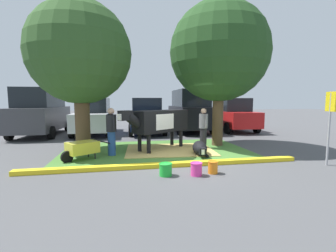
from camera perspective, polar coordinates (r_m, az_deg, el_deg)
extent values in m
plane|color=#4C4C4F|center=(7.59, 3.24, -8.14)|extent=(80.00, 80.00, 0.00)
cube|color=#477A33|center=(8.94, -2.89, -5.89)|extent=(6.80, 4.16, 0.02)
cube|color=yellow|center=(6.79, -0.23, -9.33)|extent=(8.00, 0.24, 0.12)
cube|color=tan|center=(8.94, 0.37, -5.79)|extent=(3.38, 2.64, 0.04)
cylinder|color=brown|center=(9.25, -19.89, 1.29)|extent=(0.53, 0.53, 2.30)
sphere|color=#2D5123|center=(9.38, -20.45, 16.23)|extent=(3.65, 3.65, 3.65)
cylinder|color=brown|center=(10.01, 11.90, 2.25)|extent=(0.44, 0.44, 2.43)
sphere|color=#23471E|center=(10.18, 12.23, 17.08)|extent=(3.98, 3.98, 3.98)
cube|color=black|center=(8.92, -1.64, 1.24)|extent=(2.28, 1.91, 0.80)
cube|color=white|center=(8.82, -2.33, 1.18)|extent=(1.15, 1.11, 0.56)
cylinder|color=black|center=(8.03, -8.38, 1.35)|extent=(0.70, 0.63, 0.58)
cube|color=black|center=(7.83, -10.24, 2.51)|extent=(0.51, 0.47, 0.32)
cube|color=white|center=(7.71, -11.43, 2.14)|extent=(0.21, 0.23, 0.20)
cylinder|color=black|center=(8.26, -4.67, -4.46)|extent=(0.14, 0.14, 0.71)
cylinder|color=black|center=(8.62, -6.85, -4.03)|extent=(0.14, 0.14, 0.71)
cylinder|color=black|center=(9.48, 3.12, -3.08)|extent=(0.14, 0.14, 0.71)
cylinder|color=black|center=(9.80, 0.93, -2.77)|extent=(0.14, 0.14, 0.71)
cylinder|color=black|center=(9.83, 3.32, 0.22)|extent=(0.06, 0.06, 0.70)
ellipsoid|color=black|center=(8.28, 7.65, -5.28)|extent=(0.67, 1.17, 0.48)
cube|color=black|center=(7.70, 8.28, -6.01)|extent=(0.25, 0.31, 0.22)
cube|color=silver|center=(7.58, 8.42, -6.20)|extent=(0.11, 0.08, 0.16)
cylinder|color=black|center=(8.01, 9.27, -7.02)|extent=(0.16, 0.36, 0.10)
cylinder|color=#23478C|center=(8.28, -13.41, -4.16)|extent=(0.26, 0.26, 0.83)
cylinder|color=black|center=(8.18, -13.53, 0.69)|extent=(0.34, 0.34, 0.57)
sphere|color=tan|center=(8.16, -13.60, 3.48)|extent=(0.23, 0.23, 0.23)
cylinder|color=black|center=(8.38, -14.16, 0.99)|extent=(0.09, 0.09, 0.54)
cylinder|color=black|center=(7.98, -12.88, 0.78)|extent=(0.09, 0.09, 0.54)
cylinder|color=black|center=(9.34, 8.49, -2.98)|extent=(0.26, 0.26, 0.81)
cylinder|color=slate|center=(9.26, 8.55, 1.19)|extent=(0.34, 0.34, 0.55)
sphere|color=tan|center=(9.23, 8.59, 3.57)|extent=(0.22, 0.22, 0.22)
cylinder|color=slate|center=(9.07, 9.28, 1.25)|extent=(0.09, 0.09, 0.53)
cylinder|color=slate|center=(9.45, 7.87, 1.46)|extent=(0.09, 0.09, 0.53)
cube|color=gold|center=(7.96, -19.90, -4.89)|extent=(1.08, 1.01, 0.36)
cylinder|color=black|center=(7.80, -23.16, -6.89)|extent=(0.35, 0.29, 0.36)
cylinder|color=black|center=(7.96, -17.17, -6.86)|extent=(0.04, 0.04, 0.24)
cylinder|color=black|center=(8.34, -18.65, -6.32)|extent=(0.04, 0.04, 0.24)
cylinder|color=black|center=(8.05, -15.08, -3.74)|extent=(0.46, 0.34, 0.23)
cylinder|color=black|center=(8.42, -16.63, -3.35)|extent=(0.46, 0.34, 0.23)
cylinder|color=#99999E|center=(8.20, 34.29, -0.70)|extent=(0.06, 0.06, 2.09)
cube|color=yellow|center=(8.16, 34.62, 4.87)|extent=(0.14, 0.44, 0.56)
cylinder|color=green|center=(6.01, -0.57, -10.48)|extent=(0.32, 0.32, 0.31)
torus|color=green|center=(5.96, -0.57, -9.07)|extent=(0.34, 0.34, 0.02)
cylinder|color=#EA3893|center=(6.06, 6.84, -10.31)|extent=(0.28, 0.28, 0.32)
torus|color=#EA3893|center=(6.02, 6.86, -8.85)|extent=(0.31, 0.31, 0.02)
cylinder|color=orange|center=(6.30, 10.76, -9.79)|extent=(0.25, 0.25, 0.31)
torus|color=orange|center=(6.26, 10.79, -8.42)|extent=(0.27, 0.27, 0.02)
cube|color=#3D3D42|center=(14.47, -28.22, 1.63)|extent=(2.05, 4.66, 1.20)
cube|color=black|center=(14.44, -28.44, 5.99)|extent=(1.78, 3.25, 1.00)
cylinder|color=black|center=(16.24, -29.56, -0.15)|extent=(0.24, 0.65, 0.64)
cylinder|color=black|center=(15.67, -23.04, -0.04)|extent=(0.24, 0.65, 0.64)
cylinder|color=black|center=(13.50, -33.98, -1.52)|extent=(0.24, 0.65, 0.64)
cylinder|color=black|center=(12.81, -26.26, -1.46)|extent=(0.24, 0.65, 0.64)
cube|color=silver|center=(13.90, -17.38, 1.31)|extent=(1.94, 4.46, 0.90)
cube|color=black|center=(13.86, -17.49, 4.81)|extent=(1.66, 2.25, 0.80)
cylinder|color=black|center=(15.49, -19.86, 0.02)|extent=(0.24, 0.65, 0.64)
cylinder|color=black|center=(15.26, -13.20, 0.13)|extent=(0.24, 0.65, 0.64)
cylinder|color=black|center=(12.72, -22.26, -1.34)|extent=(0.24, 0.65, 0.64)
cylinder|color=black|center=(12.42, -14.15, -1.23)|extent=(0.24, 0.65, 0.64)
cube|color=navy|center=(13.88, -5.31, 1.55)|extent=(1.94, 4.46, 0.90)
cube|color=black|center=(13.84, -5.34, 5.06)|extent=(1.66, 2.25, 0.80)
cylinder|color=black|center=(15.31, -9.00, 0.24)|extent=(0.24, 0.65, 0.64)
cylinder|color=black|center=(15.42, -2.30, 0.35)|extent=(0.24, 0.65, 0.64)
cylinder|color=black|center=(12.47, -8.99, -1.09)|extent=(0.24, 0.65, 0.64)
cylinder|color=black|center=(12.60, -0.77, -0.94)|extent=(0.24, 0.65, 0.64)
cube|color=black|center=(14.51, 5.27, 2.34)|extent=(2.05, 4.66, 1.20)
cube|color=black|center=(14.48, 5.31, 6.69)|extent=(1.78, 3.25, 1.00)
cylinder|color=black|center=(15.82, 0.58, 0.50)|extent=(0.24, 0.65, 0.64)
cylinder|color=black|center=(16.24, 7.20, 0.60)|extent=(0.24, 0.65, 0.64)
cylinder|color=black|center=(12.90, 2.79, -0.78)|extent=(0.24, 0.65, 0.64)
cylinder|color=black|center=(13.41, 10.76, -0.62)|extent=(0.24, 0.65, 0.64)
cube|color=red|center=(15.43, 15.15, 1.82)|extent=(1.94, 4.46, 0.90)
cube|color=black|center=(15.39, 15.24, 4.98)|extent=(1.66, 2.25, 0.80)
cylinder|color=black|center=(16.46, 10.21, 0.62)|extent=(0.24, 0.65, 0.64)
cylinder|color=black|center=(17.13, 15.91, 0.70)|extent=(0.24, 0.65, 0.64)
cylinder|color=black|center=(13.81, 14.11, -0.51)|extent=(0.24, 0.65, 0.64)
cylinder|color=black|center=(14.60, 20.62, -0.36)|extent=(0.24, 0.65, 0.64)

